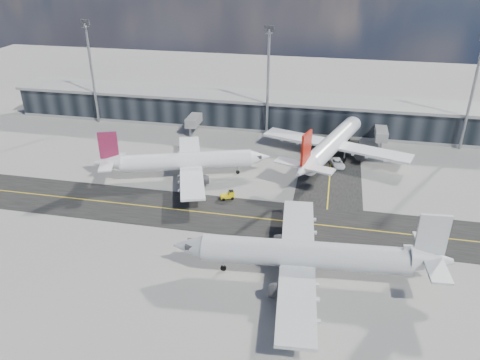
{
  "coord_description": "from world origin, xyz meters",
  "views": [
    {
      "loc": [
        17.34,
        -71.62,
        46.82
      ],
      "look_at": [
        0.52,
        9.49,
        5.0
      ],
      "focal_mm": 35.0,
      "sensor_mm": 36.0,
      "label": 1
    }
  ],
  "objects_px": {
    "airliner_af": "(184,161)",
    "baggage_tug": "(229,195)",
    "airliner_redtail": "(333,143)",
    "service_van": "(337,163)",
    "airliner_near": "(309,255)"
  },
  "relations": [
    {
      "from": "airliner_redtail",
      "to": "service_van",
      "type": "bearing_deg",
      "value": -51.06
    },
    {
      "from": "airliner_near",
      "to": "service_van",
      "type": "bearing_deg",
      "value": -9.67
    },
    {
      "from": "service_van",
      "to": "airliner_af",
      "type": "bearing_deg",
      "value": -176.95
    },
    {
      "from": "airliner_redtail",
      "to": "airliner_near",
      "type": "height_order",
      "value": "airliner_redtail"
    },
    {
      "from": "airliner_near",
      "to": "baggage_tug",
      "type": "bearing_deg",
      "value": 34.16
    },
    {
      "from": "airliner_af",
      "to": "baggage_tug",
      "type": "bearing_deg",
      "value": 37.62
    },
    {
      "from": "airliner_af",
      "to": "airliner_near",
      "type": "xyz_separation_m",
      "value": [
        29.9,
        -30.14,
        0.39
      ]
    },
    {
      "from": "baggage_tug",
      "to": "service_van",
      "type": "height_order",
      "value": "baggage_tug"
    },
    {
      "from": "baggage_tug",
      "to": "airliner_af",
      "type": "bearing_deg",
      "value": -149.04
    },
    {
      "from": "airliner_redtail",
      "to": "service_van",
      "type": "distance_m",
      "value": 5.22
    },
    {
      "from": "airliner_af",
      "to": "airliner_redtail",
      "type": "bearing_deg",
      "value": 98.42
    },
    {
      "from": "airliner_near",
      "to": "baggage_tug",
      "type": "distance_m",
      "value": 28.59
    },
    {
      "from": "service_van",
      "to": "airliner_redtail",
      "type": "bearing_deg",
      "value": 93.18
    },
    {
      "from": "airliner_af",
      "to": "airliner_near",
      "type": "height_order",
      "value": "airliner_near"
    },
    {
      "from": "airliner_redtail",
      "to": "airliner_near",
      "type": "xyz_separation_m",
      "value": [
        -2.31,
        -46.64,
        -0.05
      ]
    }
  ]
}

